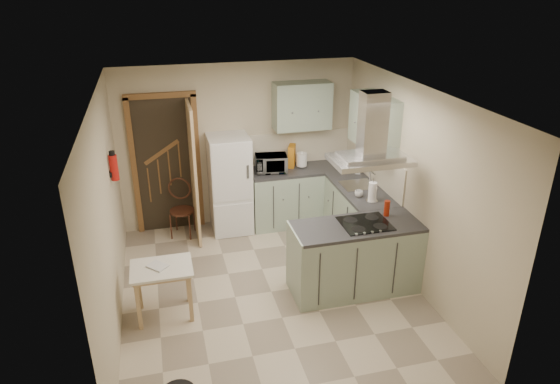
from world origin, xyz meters
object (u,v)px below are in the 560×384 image
object	(u,v)px
peninsula	(355,257)
bentwood_chair	(182,211)
fridge	(230,184)
extractor_hood	(370,160)
microwave	(271,163)
drop_leaf_table	(164,291)

from	to	relation	value
peninsula	bentwood_chair	size ratio (longest dim) A/B	1.93
fridge	extractor_hood	world-z (taller)	extractor_hood
extractor_hood	bentwood_chair	size ratio (longest dim) A/B	1.12
fridge	bentwood_chair	bearing A→B (deg)	-178.80
fridge	microwave	distance (m)	0.70
peninsula	fridge	bearing A→B (deg)	121.74
drop_leaf_table	bentwood_chair	distance (m)	1.95
fridge	drop_leaf_table	world-z (taller)	fridge
fridge	bentwood_chair	distance (m)	0.82
fridge	extractor_hood	size ratio (longest dim) A/B	1.67
bentwood_chair	microwave	bearing A→B (deg)	19.09
peninsula	bentwood_chair	world-z (taller)	peninsula
extractor_hood	bentwood_chair	bearing A→B (deg)	136.50
peninsula	microwave	bearing A→B (deg)	106.68
extractor_hood	microwave	distance (m)	2.19
peninsula	drop_leaf_table	bearing A→B (deg)	178.72
bentwood_chair	microwave	size ratio (longest dim) A/B	1.70
fridge	extractor_hood	bearing A→B (deg)	-56.21
microwave	bentwood_chair	bearing A→B (deg)	-172.52
extractor_hood	microwave	bearing A→B (deg)	109.31
bentwood_chair	peninsula	bearing A→B (deg)	-25.89
drop_leaf_table	bentwood_chair	size ratio (longest dim) A/B	0.85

